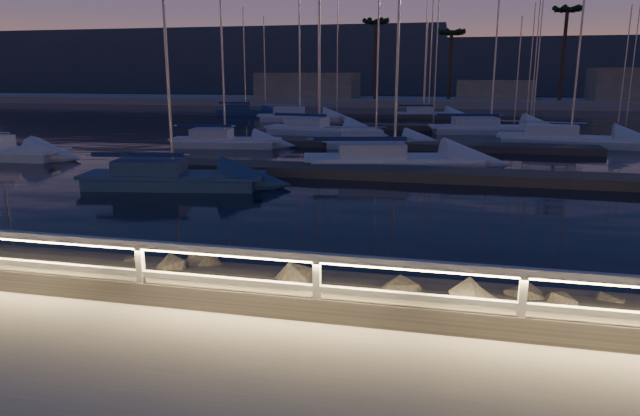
# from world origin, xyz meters

# --- Properties ---
(ground) EXTENTS (400.00, 400.00, 0.00)m
(ground) POSITION_xyz_m (0.00, 0.00, 0.00)
(ground) COLOR #AEA69D
(ground) RESTS_ON ground
(harbor_water) EXTENTS (400.00, 440.00, 0.60)m
(harbor_water) POSITION_xyz_m (0.00, 31.22, -0.97)
(harbor_water) COLOR black
(harbor_water) RESTS_ON ground
(guard_rail) EXTENTS (44.11, 0.12, 1.06)m
(guard_rail) POSITION_xyz_m (-0.07, -0.00, 0.77)
(guard_rail) COLOR silver
(guard_rail) RESTS_ON ground
(riprap) EXTENTS (35.65, 2.79, 1.32)m
(riprap) POSITION_xyz_m (-1.94, 1.00, -0.11)
(riprap) COLOR #645E56
(riprap) RESTS_ON ground
(floating_docks) EXTENTS (22.00, 36.00, 0.40)m
(floating_docks) POSITION_xyz_m (0.00, 32.50, -0.40)
(floating_docks) COLOR #5C544C
(floating_docks) RESTS_ON ground
(far_shore) EXTENTS (160.00, 14.00, 5.20)m
(far_shore) POSITION_xyz_m (-0.12, 74.05, 0.29)
(far_shore) COLOR #AEA69D
(far_shore) RESTS_ON ground
(palm_left) EXTENTS (3.00, 3.00, 11.20)m
(palm_left) POSITION_xyz_m (-8.00, 72.00, 10.14)
(palm_left) COLOR brown
(palm_left) RESTS_ON ground
(palm_center) EXTENTS (3.00, 3.00, 9.70)m
(palm_center) POSITION_xyz_m (2.00, 73.00, 8.78)
(palm_center) COLOR brown
(palm_center) RESTS_ON ground
(palm_right) EXTENTS (3.00, 3.00, 12.20)m
(palm_right) POSITION_xyz_m (16.00, 72.00, 11.03)
(palm_right) COLOR brown
(palm_right) RESTS_ON ground
(distant_hills) EXTENTS (230.00, 37.50, 18.00)m
(distant_hills) POSITION_xyz_m (-22.13, 133.69, 4.74)
(distant_hills) COLOR #364153
(distant_hills) RESTS_ON ground
(sailboat_b) EXTENTS (7.30, 3.29, 12.03)m
(sailboat_b) POSITION_xyz_m (-7.82, 11.97, -0.19)
(sailboat_b) COLOR navy
(sailboat_b) RESTS_ON ground
(sailboat_c) EXTENTS (8.75, 4.38, 14.31)m
(sailboat_c) POSITION_xyz_m (0.07, 18.50, -0.16)
(sailboat_c) COLOR silver
(sailboat_c) RESTS_ON ground
(sailboat_e) EXTENTS (6.74, 2.74, 11.23)m
(sailboat_e) POSITION_xyz_m (-10.65, 24.15, -0.18)
(sailboat_e) COLOR silver
(sailboat_e) RESTS_ON ground
(sailboat_f) EXTENTS (6.87, 3.77, 11.30)m
(sailboat_f) POSITION_xyz_m (-1.82, 26.35, -0.20)
(sailboat_f) COLOR silver
(sailboat_f) RESTS_ON ground
(sailboat_g) EXTENTS (8.88, 3.89, 14.59)m
(sailboat_g) POSITION_xyz_m (9.72, 29.79, -0.15)
(sailboat_g) COLOR silver
(sailboat_g) RESTS_ON ground
(sailboat_i) EXTENTS (8.19, 3.95, 13.53)m
(sailboat_i) POSITION_xyz_m (-11.42, 44.10, -0.13)
(sailboat_i) COLOR silver
(sailboat_i) RESTS_ON ground
(sailboat_j) EXTENTS (8.25, 3.64, 13.61)m
(sailboat_j) POSITION_xyz_m (-6.78, 32.47, -0.15)
(sailboat_j) COLOR silver
(sailboat_j) RESTS_ON ground
(sailboat_l) EXTENTS (9.20, 4.07, 15.04)m
(sailboat_l) POSITION_xyz_m (5.33, 36.31, -0.16)
(sailboat_l) COLOR silver
(sailboat_l) RESTS_ON ground
(sailboat_m) EXTENTS (6.79, 3.14, 11.23)m
(sailboat_m) POSITION_xyz_m (-19.39, 51.17, -0.18)
(sailboat_m) COLOR navy
(sailboat_m) RESTS_ON ground
(sailboat_n) EXTENTS (7.03, 3.56, 11.54)m
(sailboat_n) POSITION_xyz_m (0.14, 51.50, -0.20)
(sailboat_n) COLOR silver
(sailboat_n) RESTS_ON ground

